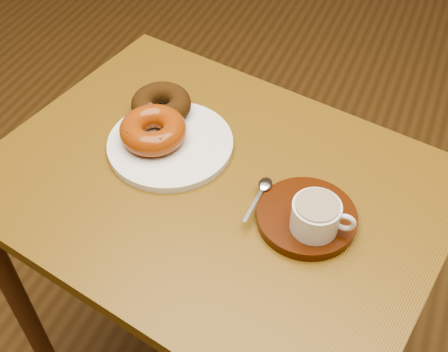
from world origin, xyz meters
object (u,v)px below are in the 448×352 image
at_px(donut_plate, 170,144).
at_px(saucer, 307,217).
at_px(cafe_table, 215,222).
at_px(coffee_cup, 316,216).

relative_size(donut_plate, saucer, 1.41).
relative_size(cafe_table, donut_plate, 3.79).
xyz_separation_m(cafe_table, saucer, (0.18, -0.02, 0.13)).
xyz_separation_m(saucer, coffee_cup, (0.02, -0.02, 0.04)).
bearing_deg(coffee_cup, saucer, 126.15).
bearing_deg(coffee_cup, cafe_table, 162.30).
bearing_deg(donut_plate, cafe_table, -23.34).
height_order(donut_plate, saucer, saucer).
height_order(cafe_table, donut_plate, donut_plate).
xyz_separation_m(donut_plate, coffee_cup, (0.31, -0.09, 0.04)).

